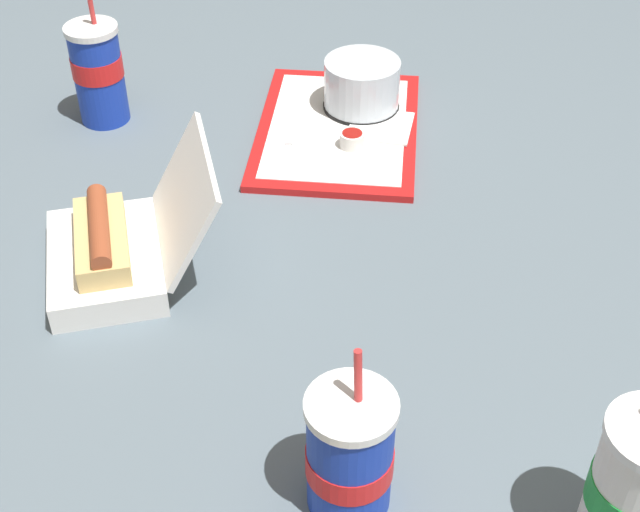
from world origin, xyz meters
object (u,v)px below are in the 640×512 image
soda_cup_corner (98,72)px  soda_cup_front (350,454)px  food_tray (337,129)px  soda_cup_center (636,490)px  ketchup_cup (352,139)px  clamshell_hotdog_front (115,248)px  plastic_fork (297,126)px  cake_container (362,86)px

soda_cup_corner → soda_cup_front: (-0.80, -0.30, -0.01)m
food_tray → soda_cup_center: 0.81m
soda_cup_front → ketchup_cup: bearing=-8.9°
clamshell_hotdog_front → food_tray: bearing=-47.6°
plastic_fork → soda_cup_front: (-0.71, 0.02, 0.06)m
food_tray → soda_cup_front: 0.71m
food_tray → soda_cup_front: soda_cup_front is taller
soda_cup_corner → clamshell_hotdog_front: bearing=-174.2°
cake_container → soda_cup_corner: (0.04, 0.43, 0.03)m
cake_container → soda_cup_corner: soda_cup_corner is taller
plastic_fork → soda_cup_corner: (0.09, 0.32, 0.07)m
clamshell_hotdog_front → soda_cup_front: (-0.39, -0.26, 0.03)m
soda_cup_corner → ketchup_cup: bearing=-111.4°
soda_cup_corner → soda_cup_center: (-0.88, -0.55, 0.00)m
soda_cup_corner → soda_cup_front: size_ratio=1.09×
plastic_fork → soda_cup_front: size_ratio=0.52×
ketchup_cup → soda_cup_front: soda_cup_front is taller
soda_cup_center → clamshell_hotdog_front: bearing=47.0°
food_tray → plastic_fork: size_ratio=3.81×
ketchup_cup → clamshell_hotdog_front: 0.43m
cake_container → food_tray: bearing=138.5°
cake_container → plastic_fork: bearing=114.1°
food_tray → ketchup_cup: (-0.06, -0.01, 0.02)m
clamshell_hotdog_front → soda_cup_corner: (0.40, 0.04, 0.05)m
soda_cup_corner → soda_cup_front: soda_cup_corner is taller
ketchup_cup → soda_cup_corner: 0.43m
food_tray → soda_cup_corner: soda_cup_corner is taller
soda_cup_front → soda_cup_center: bearing=-108.1°
cake_container → clamshell_hotdog_front: clamshell_hotdog_front is taller
ketchup_cup → soda_cup_front: size_ratio=0.19×
food_tray → plastic_fork: bearing=87.9°
food_tray → clamshell_hotdog_front: bearing=132.4°
food_tray → soda_cup_center: size_ratio=1.78×
cake_container → soda_cup_front: bearing=170.0°
soda_cup_corner → soda_cup_front: 0.85m
clamshell_hotdog_front → ketchup_cup: bearing=-55.1°
cake_container → clamshell_hotdog_front: bearing=133.2°
ketchup_cup → plastic_fork: size_ratio=0.36×
ketchup_cup → clamshell_hotdog_front: (-0.25, 0.36, 0.01)m
clamshell_hotdog_front → soda_cup_front: soda_cup_front is taller
food_tray → cake_container: cake_container is taller
plastic_fork → soda_cup_center: size_ratio=0.47×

